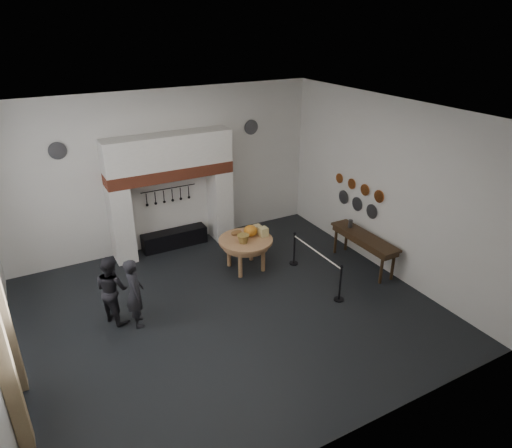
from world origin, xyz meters
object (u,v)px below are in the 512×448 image
iron_range (175,238)px  barrier_post_far (294,249)px  work_table (246,240)px  visitor_far (112,289)px  visitor_near (135,293)px  side_table (364,237)px  barrier_post_near (340,284)px

iron_range → barrier_post_far: size_ratio=2.11×
work_table → visitor_far: visitor_far is taller
visitor_near → side_table: 6.07m
iron_range → barrier_post_near: bearing=-61.2°
visitor_near → barrier_post_near: visitor_near is taller
work_table → barrier_post_far: (1.26, -0.42, -0.39)m
visitor_near → iron_range: bearing=-27.0°
visitor_near → barrier_post_far: bearing=-77.6°
iron_range → visitor_near: (-1.96, -3.17, 0.55)m
iron_range → barrier_post_near: size_ratio=2.11×
work_table → visitor_near: size_ratio=0.89×
visitor_near → barrier_post_far: (4.48, 0.60, -0.35)m
iron_range → barrier_post_near: barrier_post_near is taller
visitor_near → visitor_far: (-0.40, 0.40, -0.01)m
work_table → visitor_far: (-3.62, -0.62, -0.05)m
barrier_post_far → iron_range: bearing=134.4°
side_table → barrier_post_near: same height
visitor_near → barrier_post_far: visitor_near is taller
visitor_far → barrier_post_near: 5.21m
side_table → visitor_far: bearing=173.3°
visitor_near → barrier_post_far: size_ratio=1.79×
visitor_near → side_table: (6.06, -0.36, 0.07)m
iron_range → side_table: 5.44m
side_table → barrier_post_far: (-1.58, 0.96, -0.42)m
work_table → barrier_post_far: barrier_post_far is taller
barrier_post_near → barrier_post_far: bearing=90.0°
iron_range → visitor_far: bearing=-130.5°
iron_range → visitor_near: 3.77m
iron_range → visitor_far: (-2.36, -2.77, 0.54)m
side_table → barrier_post_near: (-1.58, -1.04, -0.42)m
side_table → barrier_post_far: bearing=148.9°
work_table → barrier_post_near: bearing=-62.4°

